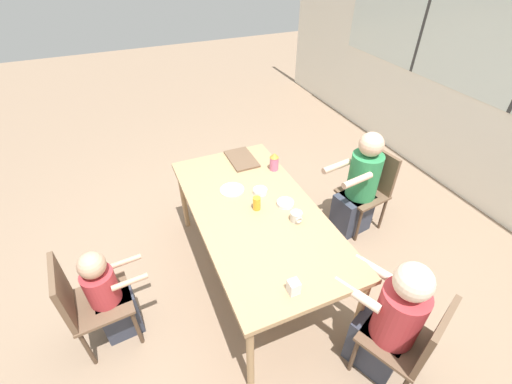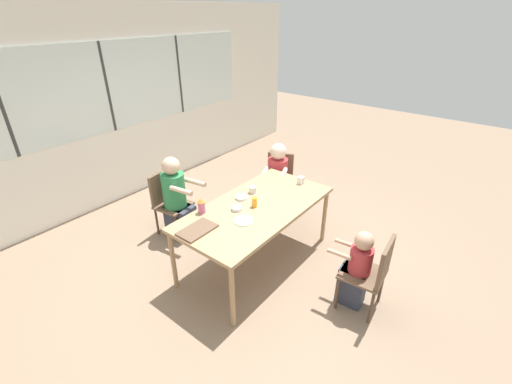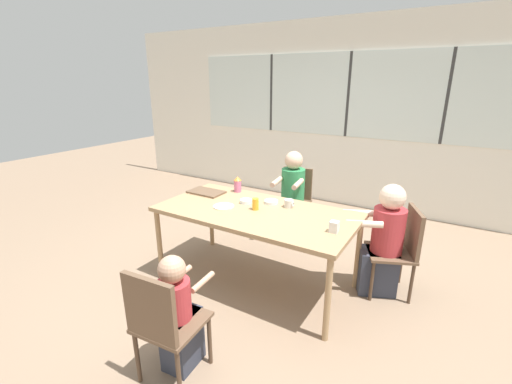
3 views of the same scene
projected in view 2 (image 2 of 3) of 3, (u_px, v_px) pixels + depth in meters
ground_plane at (256, 261)px, 4.14m from camera, size 16.00×16.00×0.00m
wall_back_with_windows at (110, 108)px, 4.93m from camera, size 8.40×0.08×2.80m
dining_table at (256, 211)px, 3.80m from camera, size 1.86×0.93×0.77m
chair_for_woman_green_shirt at (167, 198)px, 4.49m from camera, size 0.45×0.45×0.84m
chair_for_man_blue_shirt at (279, 177)px, 5.05m from camera, size 0.53×0.53×0.84m
chair_for_toddler at (374, 270)px, 3.25m from camera, size 0.43×0.43×0.84m
person_woman_green_shirt at (177, 200)px, 4.41m from camera, size 0.37×0.57×1.10m
person_man_blue_shirt at (277, 182)px, 4.91m from camera, size 0.58×0.47×1.07m
person_toddler at (356, 271)px, 3.37m from camera, size 0.26×0.42×0.88m
food_tray_dark at (197, 230)px, 3.36m from camera, size 0.38×0.23×0.02m
coffee_mug at (253, 190)px, 4.04m from camera, size 0.09×0.09×0.08m
sippy_cup at (201, 205)px, 3.62m from camera, size 0.08×0.08×0.17m
juice_glass at (254, 202)px, 3.75m from camera, size 0.06×0.06×0.11m
milk_carton_small at (301, 180)px, 4.25m from camera, size 0.07×0.07×0.09m
bowl_white_shallow at (237, 208)px, 3.70m from camera, size 0.12×0.12×0.04m
bowl_cereal at (241, 197)px, 3.92m from camera, size 0.13×0.13×0.03m
plate_tortillas at (243, 221)px, 3.51m from camera, size 0.20×0.20×0.01m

